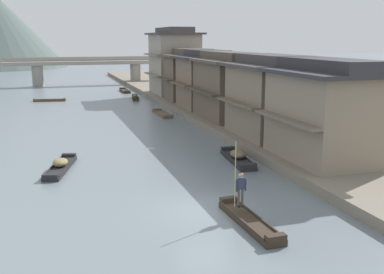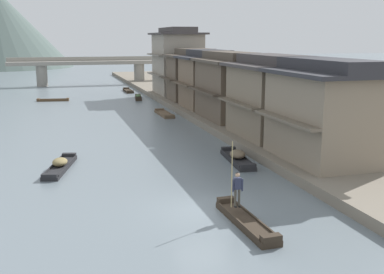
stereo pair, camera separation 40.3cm
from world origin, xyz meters
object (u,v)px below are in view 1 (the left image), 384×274
boat_midriver_upstream (162,114)px  house_waterfront_far (192,75)px  house_waterfront_narrow (206,79)px  house_waterfront_nearest (327,111)px  stone_bridge (88,67)px  boat_moored_nearest (125,91)px  boat_midriver_drifting (135,98)px  boat_moored_far (50,100)px  boat_moored_third (238,158)px  house_waterfront_tall (227,86)px  boat_moored_second (60,166)px  boatman_person (240,185)px  house_waterfront_second (272,96)px  boat_foreground_poled (250,221)px  house_waterfront_end (174,61)px

boat_midriver_upstream → house_waterfront_far: (5.38, 6.85, 3.47)m
house_waterfront_narrow → house_waterfront_far: size_ratio=0.97×
house_waterfront_nearest → stone_bridge: 58.64m
boat_moored_nearest → boat_midriver_drifting: (-0.08, -9.13, 0.10)m
house_waterfront_nearest → stone_bridge: (-9.48, 57.87, -0.41)m
boat_midriver_drifting → house_waterfront_far: (5.70, -6.89, 3.36)m
boat_moored_far → stone_bridge: 21.40m
boat_midriver_upstream → house_waterfront_narrow: 6.10m
boat_moored_third → house_waterfront_tall: size_ratio=0.60×
boat_moored_second → boat_midriver_upstream: boat_moored_second is taller
house_waterfront_narrow → house_waterfront_far: bearing=86.7°
boat_moored_nearest → house_waterfront_narrow: size_ratio=0.70×
boatman_person → boat_moored_second: 12.93m
boat_moored_third → boat_midriver_upstream: boat_moored_third is taller
boatman_person → boat_midriver_drifting: size_ratio=0.79×
boat_moored_nearest → house_waterfront_tall: size_ratio=0.57×
house_waterfront_nearest → house_waterfront_second: (0.05, 7.45, 0.00)m
boat_foreground_poled → boat_midriver_upstream: size_ratio=1.02×
boat_moored_third → boat_midriver_upstream: (-0.29, 19.79, -0.14)m
house_waterfront_second → house_waterfront_nearest: bearing=-90.4°
boat_midriver_drifting → house_waterfront_end: house_waterfront_end is taller
boat_foreground_poled → stone_bridge: (-1.27, 64.96, 3.00)m
boat_midriver_upstream → house_waterfront_nearest: 23.44m
boat_foreground_poled → boat_midriver_upstream: bearing=83.6°
boat_midriver_upstream → house_waterfront_far: 9.37m
boat_moored_third → house_waterfront_nearest: (4.60, -2.87, 3.31)m
boatman_person → house_waterfront_tall: 23.43m
boat_moored_nearest → house_waterfront_nearest: (5.15, -45.54, 3.44)m
house_waterfront_far → stone_bridge: bearing=109.4°
boatman_person → boat_moored_third: boatman_person is taller
house_waterfront_nearest → house_waterfront_second: size_ratio=1.04×
boat_moored_third → boat_moored_far: size_ratio=1.22×
boatman_person → boat_midriver_upstream: (3.37, 28.78, -1.39)m
stone_bridge → boat_midriver_drifting: bearing=-78.8°
boat_moored_third → house_waterfront_tall: (4.27, 12.95, 3.31)m
boat_midriver_drifting → house_waterfront_far: house_waterfront_far is taller
boat_moored_second → boat_moored_third: bearing=-7.5°
boat_moored_nearest → house_waterfront_narrow: bearing=-76.8°
boat_moored_third → stone_bridge: size_ratio=0.18×
boat_moored_nearest → boat_midriver_upstream: boat_moored_nearest is taller
boat_moored_third → house_waterfront_narrow: (4.71, 20.22, 3.32)m
boat_moored_nearest → house_waterfront_tall: bearing=-80.8°
boat_foreground_poled → house_waterfront_tall: house_waterfront_tall is taller
boatman_person → stone_bridge: size_ratio=0.11×
house_waterfront_second → house_waterfront_end: house_waterfront_end is taller
house_waterfront_nearest → stone_bridge: size_ratio=0.29×
boat_moored_third → house_waterfront_end: 34.51m
boat_midriver_upstream → house_waterfront_end: 15.71m
house_waterfront_nearest → boat_moored_nearest: bearing=96.4°
boatman_person → house_waterfront_narrow: bearing=74.0°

